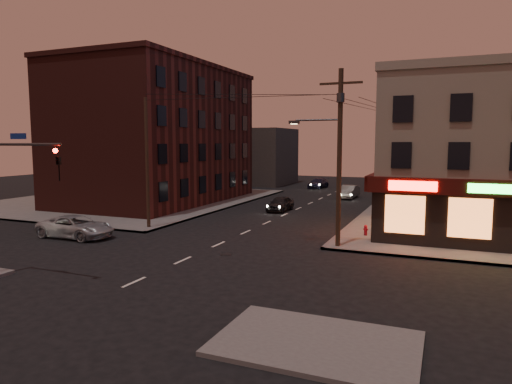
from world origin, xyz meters
The scene contains 16 objects.
ground centered at (0.00, 0.00, 0.00)m, with size 120.00×120.00×0.00m, color black.
sidewalk_nw centered at (-18.00, 19.00, 0.07)m, with size 24.00×28.00×0.15m, color #514F4C.
pizza_building centered at (15.93, 13.43, 5.35)m, with size 15.85×12.85×10.50m.
brick_apartment centered at (-14.50, 19.00, 6.65)m, with size 12.00×20.00×13.00m, color #461A16.
bg_building_ne_a centered at (14.00, 38.00, 3.50)m, with size 10.00×12.00×7.00m, color #3F3D3A.
bg_building_nw centered at (-13.00, 42.00, 4.00)m, with size 9.00×10.00×8.00m, color #3F3D3A.
bg_building_ne_b centered at (12.00, 52.00, 3.00)m, with size 8.00×8.00×6.00m, color #3F3D3A.
utility_pole_main centered at (6.68, 5.80, 5.76)m, with size 4.20×0.44×10.00m.
utility_pole_far centered at (6.80, 32.00, 4.65)m, with size 0.26×0.26×9.00m, color #382619.
utility_pole_west centered at (-6.80, 6.50, 4.65)m, with size 0.24×0.24×9.00m, color #382619.
traffic_signal centered at (-5.57, -5.60, 4.16)m, with size 4.49×0.32×6.47m.
suv_cross centered at (-9.34, 2.26, 0.70)m, with size 2.33×5.06×1.41m, color #9A9FA2.
sedan_near centered at (-1.04, 17.96, 0.66)m, with size 1.55×3.85×1.31m, color black.
sedan_mid centered at (2.74, 29.39, 0.71)m, with size 1.50×4.29×1.41m, color slate.
sedan_far centered at (-3.20, 38.99, 0.64)m, with size 1.80×4.43×1.29m, color #191B33.
fire_hydrant centered at (7.80, 9.41, 0.52)m, with size 0.31×0.31×0.68m.
Camera 1 is at (12.38, -19.82, 6.11)m, focal length 32.00 mm.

